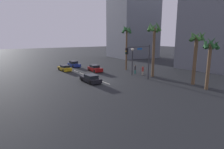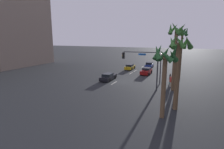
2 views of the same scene
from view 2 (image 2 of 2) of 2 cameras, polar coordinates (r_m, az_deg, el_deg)
The scene contains 18 objects.
ground_plane at distance 33.11m, azimuth 1.68°, elevation -2.06°, with size 220.00×220.00×0.00m, color #232628.
lane_stripe_0 at distance 49.93m, azimuth 9.51°, elevation 2.43°, with size 2.47×0.14×0.01m, color silver.
lane_stripe_1 at distance 43.32m, azimuth 7.21°, elevation 1.11°, with size 2.29×0.14×0.01m, color silver.
lane_stripe_2 at distance 40.37m, azimuth 5.92°, elevation 0.38°, with size 2.30×0.14×0.01m, color silver.
lane_stripe_3 at distance 31.73m, azimuth 0.63°, elevation -2.65°, with size 2.47×0.14×0.01m, color silver.
car_0 at distance 39.88m, azimuth 10.67°, elevation 1.03°, with size 4.18×1.89×1.38m.
car_1 at distance 48.50m, azimuth 11.50°, elevation 2.86°, with size 4.24×2.02×1.42m.
car_2 at distance 33.80m, azimuth -1.21°, elevation -0.73°, with size 4.58×1.96×1.28m.
car_3 at distance 45.40m, azimuth 5.61°, elevation 2.39°, with size 4.33×1.94×1.28m.
traffic_signal at distance 27.49m, azimuth 10.11°, elevation 3.53°, with size 0.74×5.48×5.88m.
streetlamp at distance 31.43m, azimuth 14.97°, elevation 3.73°, with size 0.56×0.56×5.20m.
pedestrian_0 at distance 32.66m, azimuth 17.69°, elevation -1.13°, with size 0.42×0.42×1.75m.
pedestrian_1 at distance 30.78m, azimuth 17.84°, elevation -1.90°, with size 0.53×0.53×1.77m.
palm_tree_0 at distance 17.75m, azimuth 16.21°, elevation 3.24°, with size 2.30×2.60×7.28m.
palm_tree_1 at distance 20.31m, azimuth 20.12°, elevation 5.22°, with size 2.19×2.66×8.10m.
palm_tree_2 at distance 27.93m, azimuth 19.21°, elevation 9.33°, with size 2.73×2.73×9.91m.
palm_tree_3 at distance 36.31m, azimuth 21.00°, elevation 10.44°, with size 2.56×2.52×9.76m.
building_1 at distance 60.31m, azimuth -29.90°, elevation 11.75°, with size 18.03×16.25×19.14m, color gray.
Camera 2 is at (29.81, 12.10, 7.80)m, focal length 29.31 mm.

